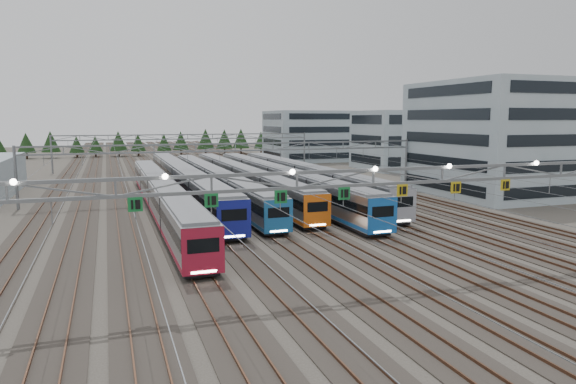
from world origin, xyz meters
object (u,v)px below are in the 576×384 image
object	(u,v)px
train_a	(161,194)
train_c	(214,181)
train_d	(241,178)
train_f	(304,177)
gantry_near	(374,180)
gantry_far	(188,141)
train_e	(278,179)
depot_bldg_north	(310,136)
depot_bldg_south	(494,139)
train_b	(183,180)
depot_bldg_mid	(393,140)
gantry_mid	(235,154)

from	to	relation	value
train_a	train_c	bearing A→B (deg)	53.91
train_d	train_f	xyz separation A→B (m)	(9.00, -3.62, 0.15)
gantry_near	gantry_far	world-z (taller)	gantry_near
train_c	gantry_near	bearing A→B (deg)	-87.17
train_e	depot_bldg_north	size ratio (longest dim) A/B	2.84
gantry_near	depot_bldg_south	distance (m)	48.68
train_b	depot_bldg_north	xyz separation A→B (m)	(42.02, 54.07, 4.38)
train_b	gantry_far	distance (m)	40.67
train_d	gantry_far	xyz separation A→B (m)	(-2.25, 39.42, 4.20)
train_e	train_c	bearing A→B (deg)	161.71
train_a	depot_bldg_mid	size ratio (longest dim) A/B	3.62
train_a	train_e	distance (m)	20.29
train_e	gantry_far	distance (m)	44.31
train_e	gantry_near	bearing A→B (deg)	-99.30
depot_bldg_south	train_b	bearing A→B (deg)	162.32
gantry_near	gantry_mid	distance (m)	40.12
train_f	gantry_mid	distance (m)	12.12
train_d	gantry_near	bearing A→B (deg)	-92.88
train_a	depot_bldg_north	world-z (taller)	depot_bldg_north
gantry_mid	depot_bldg_north	distance (m)	68.89
train_a	train_c	xyz separation A→B (m)	(9.00, 12.35, -0.08)
train_b	gantry_near	world-z (taller)	gantry_near
depot_bldg_south	train_d	bearing A→B (deg)	157.50
train_f	gantry_far	bearing A→B (deg)	104.65
gantry_near	depot_bldg_mid	xyz separation A→B (m)	(43.63, 70.09, -0.55)
gantry_mid	depot_bldg_mid	world-z (taller)	depot_bldg_mid
train_b	train_e	xyz separation A→B (m)	(13.50, -3.70, -0.05)
train_a	depot_bldg_south	xyz separation A→B (m)	(48.57, -0.97, 6.14)
train_a	train_d	bearing A→B (deg)	45.11
train_e	gantry_far	size ratio (longest dim) A/B	1.11
gantry_near	depot_bldg_north	size ratio (longest dim) A/B	2.56
train_a	depot_bldg_south	world-z (taller)	depot_bldg_south
depot_bldg_mid	train_f	bearing A→B (deg)	-139.10
gantry_mid	train_b	bearing A→B (deg)	142.92
train_d	train_b	bearing A→B (deg)	-176.94
train_d	depot_bldg_south	size ratio (longest dim) A/B	2.77
train_b	train_c	xyz separation A→B (m)	(4.50, -0.72, -0.18)
train_b	depot_bldg_mid	xyz separation A→B (m)	(50.33, 24.87, 4.22)
train_c	train_f	bearing A→B (deg)	-10.14
gantry_mid	depot_bldg_north	size ratio (longest dim) A/B	2.56
train_f	depot_bldg_north	bearing A→B (deg)	67.22
depot_bldg_mid	depot_bldg_north	distance (m)	30.36
train_f	depot_bldg_north	distance (m)	62.20
depot_bldg_south	depot_bldg_mid	world-z (taller)	depot_bldg_south
train_f	depot_bldg_mid	size ratio (longest dim) A/B	3.51
train_b	train_e	bearing A→B (deg)	-15.32
gantry_far	train_a	bearing A→B (deg)	-101.99
train_a	depot_bldg_mid	world-z (taller)	depot_bldg_mid
train_b	gantry_mid	distance (m)	9.39
depot_bldg_north	depot_bldg_south	bearing A→B (deg)	-88.28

